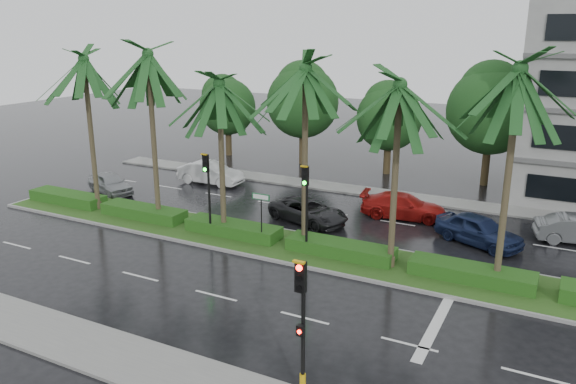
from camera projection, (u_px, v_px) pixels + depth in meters
The scene contains 17 objects.
ground at pixel (275, 253), 27.08m from camera, with size 120.00×120.00×0.00m, color black.
near_sidewalk at pixel (126, 359), 18.36m from camera, with size 40.00×2.40×0.12m, color slate.
far_sidewalk at pixel (361, 191), 37.30m from camera, with size 40.00×2.00×0.12m, color slate.
median at pixel (284, 245), 27.91m from camera, with size 36.00×4.00×0.15m.
hedge at pixel (284, 238), 27.81m from camera, with size 35.20×1.40×0.60m.
lane_markings at pixel (329, 268), 25.38m from camera, with size 34.00×13.06×0.01m.
palm_row at pixel (260, 83), 26.25m from camera, with size 26.30×4.20×9.84m.
signal_near at pixel (302, 323), 15.73m from camera, with size 0.34×0.45×4.36m.
signal_median_left at pixel (207, 182), 28.25m from camera, with size 0.34×0.42×4.36m.
signal_median_right at pixel (306, 197), 25.83m from camera, with size 0.34×0.42×4.36m.
street_sign at pixel (261, 206), 27.33m from camera, with size 0.95×0.09×2.60m.
bg_trees at pixel (400, 108), 40.37m from camera, with size 32.88×5.88×8.49m.
car_silver at pixel (110, 183), 36.78m from camera, with size 4.03×1.62×1.37m, color gray.
car_white at pixel (210, 173), 39.03m from camera, with size 4.67×1.63×1.54m, color silver.
car_darkgrey at pixel (308, 211), 31.27m from camera, with size 4.71×2.17×1.31m, color black.
car_red at pixel (404, 206), 32.01m from camera, with size 4.84×1.97×1.40m, color #A51512.
car_blue at pixel (479, 230), 28.05m from camera, with size 4.46×1.80×1.52m, color #18244A.
Camera 1 is at (12.10, -22.06, 10.47)m, focal length 35.00 mm.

